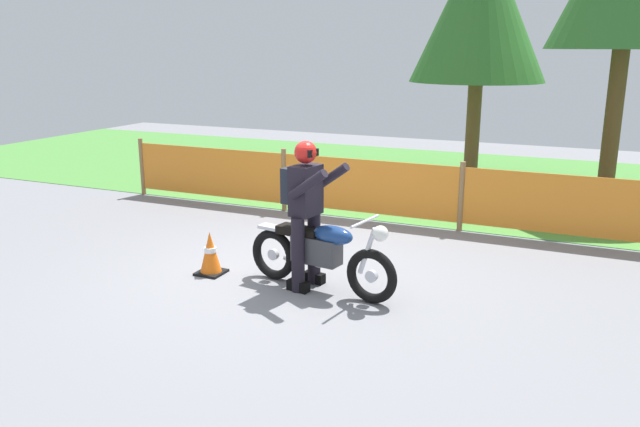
{
  "coord_description": "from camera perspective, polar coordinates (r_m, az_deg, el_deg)",
  "views": [
    {
      "loc": [
        3.29,
        -6.48,
        2.68
      ],
      "look_at": [
        0.54,
        -0.32,
        0.9
      ],
      "focal_mm": 35.58,
      "sensor_mm": 36.0,
      "label": 1
    }
  ],
  "objects": [
    {
      "name": "traffic_cone",
      "position": [
        7.79,
        -9.83,
        -3.55
      ],
      "size": [
        0.32,
        0.32,
        0.53
      ],
      "color": "black",
      "rests_on": "ground"
    },
    {
      "name": "rider_lead",
      "position": [
        7.07,
        -1.33,
        0.63
      ],
      "size": [
        0.73,
        0.61,
        1.69
      ],
      "rotation": [
        0.0,
        0.0,
        -0.16
      ],
      "color": "black",
      "rests_on": "ground"
    },
    {
      "name": "ground",
      "position": [
        7.76,
        -2.7,
        -5.53
      ],
      "size": [
        24.0,
        24.0,
        0.02
      ],
      "primitive_type": "cube",
      "color": "gray"
    },
    {
      "name": "tree_leftmost",
      "position": [
        13.1,
        14.23,
        17.71
      ],
      "size": [
        2.62,
        2.62,
        4.92
      ],
      "color": "brown",
      "rests_on": "ground"
    },
    {
      "name": "barrier_fence",
      "position": [
        10.01,
        4.29,
        2.41
      ],
      "size": [
        8.94,
        0.08,
        1.05
      ],
      "color": "olive",
      "rests_on": "ground"
    },
    {
      "name": "grass_verge",
      "position": [
        13.5,
        9.47,
        3.16
      ],
      "size": [
        24.0,
        7.21,
        0.01
      ],
      "primitive_type": "cube",
      "color": "#4C8C3D",
      "rests_on": "ground"
    },
    {
      "name": "motorcycle_lead",
      "position": [
        7.1,
        0.09,
        -3.58
      ],
      "size": [
        1.92,
        0.64,
        0.91
      ],
      "rotation": [
        0.0,
        0.0,
        -0.16
      ],
      "color": "black",
      "rests_on": "ground"
    }
  ]
}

